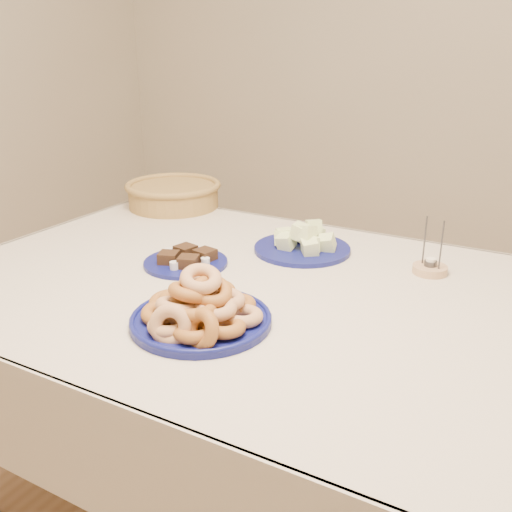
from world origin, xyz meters
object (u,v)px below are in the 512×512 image
dining_table (266,325)px  donut_platter (200,310)px  brownie_plate (186,260)px  melon_plate (303,243)px  candle_holder (430,268)px  wicker_basket (173,194)px

dining_table → donut_platter: 0.29m
dining_table → brownie_plate: bearing=173.8°
melon_plate → candle_holder: 0.37m
melon_plate → wicker_basket: melon_plate is taller
dining_table → wicker_basket: 0.83m
dining_table → candle_holder: size_ratio=11.35×
donut_platter → brownie_plate: (-0.24, 0.28, -0.02)m
dining_table → melon_plate: 0.32m
donut_platter → candle_holder: 0.65m
donut_platter → brownie_plate: donut_platter is taller
dining_table → donut_platter: size_ratio=4.95×
donut_platter → brownie_plate: size_ratio=1.32×
donut_platter → melon_plate: 0.53m
dining_table → wicker_basket: size_ratio=4.53×
wicker_basket → melon_plate: bearing=-18.0°
dining_table → donut_platter: bearing=-96.2°
dining_table → wicker_basket: (-0.65, 0.49, 0.16)m
dining_table → candle_holder: 0.46m
donut_platter → candle_holder: candle_holder is taller
donut_platter → melon_plate: bearing=90.7°
dining_table → donut_platter: donut_platter is taller
brownie_plate → candle_holder: bearing=24.0°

